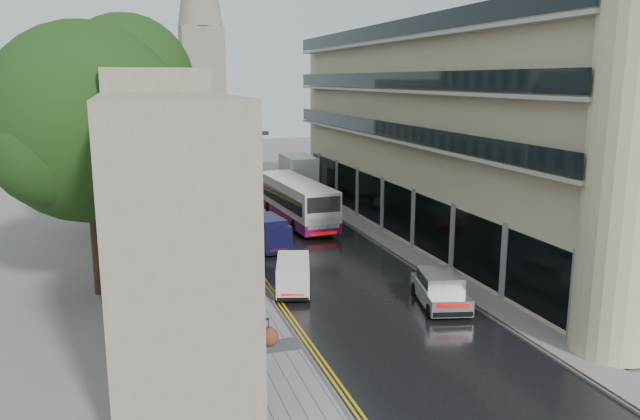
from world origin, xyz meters
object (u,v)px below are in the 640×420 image
white_van (278,284)px  pedestrian (226,279)px  tree_near (91,157)px  lamp_post_near (252,219)px  tree_far (105,145)px  navy_van (263,238)px  white_lorry (289,181)px  silver_hatchback (430,300)px  cream_bus (294,211)px  lamp_post_far (211,174)px

white_van → pedestrian: size_ratio=2.02×
tree_near → lamp_post_near: 8.49m
tree_far → navy_van: tree_far is taller
navy_van → white_lorry: bearing=62.8°
tree_near → tree_far: (0.30, 13.00, -0.72)m
navy_van → lamp_post_near: bearing=-112.6°
white_van → lamp_post_near: size_ratio=0.47×
silver_hatchback → white_van: white_van is taller
tree_far → cream_bus: size_ratio=1.07×
silver_hatchback → white_van: size_ratio=1.16×
white_lorry → tree_far: bearing=-153.9°
silver_hatchback → pedestrian: pedestrian is taller
tree_far → cream_bus: tree_far is taller
silver_hatchback → lamp_post_far: size_ratio=0.61×
tree_far → white_lorry: bearing=24.1°
cream_bus → silver_hatchback: 17.29m
tree_far → white_van: (8.03, -16.74, -5.35)m
cream_bus → pedestrian: 13.76m
cream_bus → silver_hatchback: cream_bus is taller
white_lorry → silver_hatchback: 27.54m
cream_bus → lamp_post_near: 14.16m
white_lorry → white_van: size_ratio=2.05×
lamp_post_near → lamp_post_far: size_ratio=1.13×
tree_near → cream_bus: bearing=36.1°
tree_far → pedestrian: (5.66, -15.79, -5.17)m
tree_near → silver_hatchback: (14.41, -7.96, -6.10)m
tree_near → silver_hatchback: 17.56m
lamp_post_near → lamp_post_far: lamp_post_near is taller
navy_van → lamp_post_near: (-2.14, -7.76, 3.05)m
cream_bus → navy_van: (-3.33, -5.05, -0.48)m
pedestrian → cream_bus: bearing=-109.4°
tree_near → lamp_post_far: size_ratio=1.93×
tree_near → lamp_post_near: size_ratio=1.71×
navy_van → lamp_post_far: size_ratio=0.61×
tree_near → lamp_post_far: 16.32m
silver_hatchback → lamp_post_near: size_ratio=0.54×
tree_far → navy_van: (9.03, -8.82, -5.10)m
tree_far → silver_hatchback: 25.84m
tree_near → navy_van: bearing=24.1°
lamp_post_near → pedestrian: bearing=142.3°
white_lorry → white_van: (-6.60, -23.28, -1.18)m
silver_hatchback → lamp_post_near: (-7.23, 4.38, 3.34)m
white_lorry → navy_van: white_lorry is taller
white_van → navy_van: 7.98m
tree_near → tree_far: bearing=88.7°
cream_bus → white_van: (-4.33, -12.96, -0.74)m
lamp_post_near → lamp_post_far: 17.70m
lamp_post_near → cream_bus: bearing=62.3°
tree_near → white_van: tree_near is taller
pedestrian → tree_far: bearing=-60.5°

